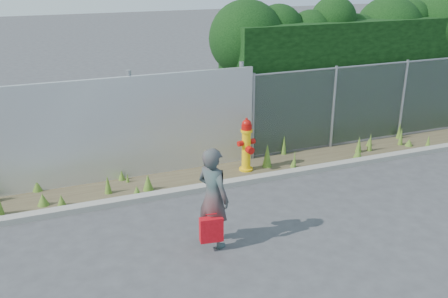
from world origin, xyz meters
name	(u,v)px	position (x,y,z in m)	size (l,w,h in m)	color
ground	(269,226)	(0.00, 0.00, 0.00)	(80.00, 80.00, 0.00)	#3D3D3F
curb	(230,183)	(0.00, 1.80, 0.06)	(16.00, 0.22, 0.12)	gray
weed_strip	(184,174)	(-0.80, 2.45, 0.13)	(16.00, 1.34, 0.55)	#4B402B
corrugated_fence	(56,137)	(-3.25, 3.01, 1.10)	(8.50, 0.21, 2.30)	silver
chainlink_fence	(369,103)	(4.25, 3.00, 1.03)	(6.50, 0.07, 2.05)	gray
hedge	(357,57)	(4.51, 4.03, 2.01)	(7.73, 2.05, 3.67)	black
fire_hydrant	(246,146)	(0.63, 2.41, 0.59)	(0.41, 0.37, 1.22)	yellow
woman	(213,197)	(-1.11, -0.18, 0.84)	(0.61, 0.40, 1.68)	#0F6260
red_tote_bag	(211,229)	(-1.22, -0.38, 0.39)	(0.37, 0.14, 0.49)	#AD090F
black_shoulder_bag	(215,177)	(-1.02, -0.02, 1.12)	(0.26, 0.11, 0.19)	black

